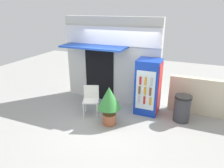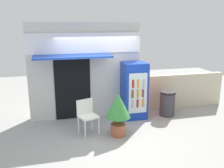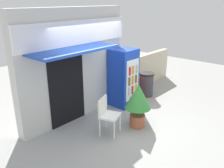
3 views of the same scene
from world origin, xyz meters
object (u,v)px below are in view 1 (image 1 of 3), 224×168
at_px(drink_cooler, 148,87).
at_px(plastic_chair, 91,98).
at_px(trash_bin, 182,108).
at_px(potted_plant_near_shop, 109,101).

height_order(drink_cooler, plastic_chair, drink_cooler).
xyz_separation_m(drink_cooler, trash_bin, (1.07, -0.13, -0.47)).
xyz_separation_m(drink_cooler, potted_plant_near_shop, (-0.83, -1.13, -0.14)).
distance_m(drink_cooler, trash_bin, 1.18).
bearing_deg(trash_bin, drink_cooler, 173.23).
height_order(plastic_chair, trash_bin, plastic_chair).
bearing_deg(potted_plant_near_shop, drink_cooler, 53.53).
bearing_deg(plastic_chair, potted_plant_near_shop, -24.63).
height_order(drink_cooler, trash_bin, drink_cooler).
relative_size(drink_cooler, trash_bin, 2.19).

